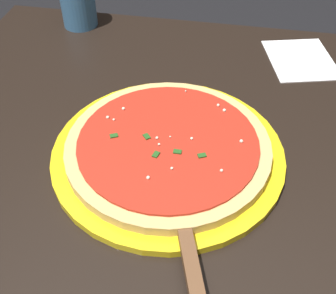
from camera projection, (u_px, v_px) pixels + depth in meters
name	position (u px, v px, depth m)	size (l,w,h in m)	color
restaurant_table	(149.00, 217.00, 0.75)	(0.90, 0.85, 0.76)	black
serving_plate	(168.00, 153.00, 0.64)	(0.35, 0.35, 0.01)	yellow
pizza	(168.00, 146.00, 0.63)	(0.31, 0.31, 0.02)	#DBB26B
pizza_server	(186.00, 242.00, 0.52)	(0.22, 0.11, 0.01)	silver
cup_tall_drink	(78.00, 2.00, 0.91)	(0.08, 0.08, 0.11)	teal
napkin_folded_right	(301.00, 59.00, 0.84)	(0.15, 0.12, 0.00)	white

